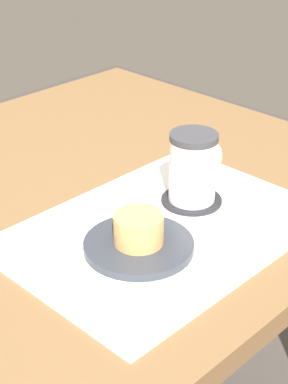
{
  "coord_description": "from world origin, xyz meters",
  "views": [
    {
      "loc": [
        -0.55,
        -0.74,
        1.27
      ],
      "look_at": [
        0.05,
        -0.15,
        0.81
      ],
      "focal_mm": 60.0,
      "sensor_mm": 36.0,
      "label": 1
    }
  ],
  "objects_px": {
    "pastry_plate": "(139,246)",
    "pastry": "(139,229)",
    "dining_table": "(59,241)",
    "coffee_mug": "(194,167)"
  },
  "relations": [
    {
      "from": "pastry_plate",
      "to": "pastry",
      "type": "height_order",
      "value": "pastry"
    },
    {
      "from": "dining_table",
      "to": "coffee_mug",
      "type": "distance_m",
      "value": 0.27
    },
    {
      "from": "pastry_plate",
      "to": "coffee_mug",
      "type": "xyz_separation_m",
      "value": [
        0.16,
        0.04,
        0.06
      ]
    },
    {
      "from": "dining_table",
      "to": "coffee_mug",
      "type": "height_order",
      "value": "coffee_mug"
    },
    {
      "from": "dining_table",
      "to": "pastry_plate",
      "type": "distance_m",
      "value": 0.23
    },
    {
      "from": "dining_table",
      "to": "pastry",
      "type": "bearing_deg",
      "value": -94.32
    },
    {
      "from": "pastry",
      "to": "coffee_mug",
      "type": "distance_m",
      "value": 0.17
    },
    {
      "from": "dining_table",
      "to": "pastry",
      "type": "distance_m",
      "value": 0.24
    },
    {
      "from": "pastry_plate",
      "to": "coffee_mug",
      "type": "height_order",
      "value": "coffee_mug"
    },
    {
      "from": "pastry",
      "to": "coffee_mug",
      "type": "relative_size",
      "value": 0.63
    }
  ]
}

